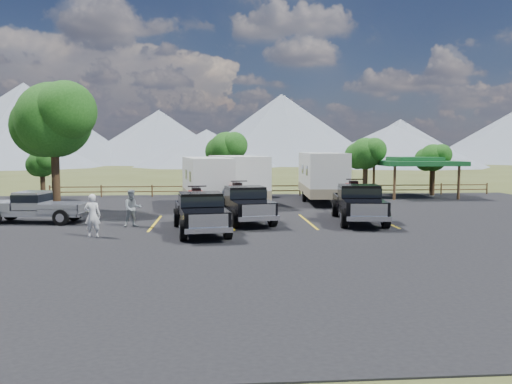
{
  "coord_description": "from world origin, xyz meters",
  "views": [
    {
      "loc": [
        -2.77,
        -21.9,
        3.9
      ],
      "look_at": [
        -0.73,
        4.35,
        1.6
      ],
      "focal_mm": 35.0,
      "sensor_mm": 36.0,
      "label": 1
    }
  ],
  "objects": [
    {
      "name": "tree_big_nw",
      "position": [
        -12.55,
        9.03,
        5.6
      ],
      "size": [
        5.54,
        5.18,
        7.84
      ],
      "color": "black",
      "rests_on": "ground"
    },
    {
      "name": "mountain_range",
      "position": [
        -7.63,
        105.98,
        7.87
      ],
      "size": [
        209.0,
        71.0,
        20.0
      ],
      "color": "gray",
      "rests_on": "ground"
    },
    {
      "name": "pickup_silver",
      "position": [
        -12.24,
        4.68,
        0.89
      ],
      "size": [
        5.62,
        2.44,
        1.63
      ],
      "rotation": [
        0.0,
        0.0,
        -1.69
      ],
      "color": "#919299",
      "rests_on": "asphalt_lot"
    },
    {
      "name": "rig_center",
      "position": [
        -1.36,
        4.36,
        1.05
      ],
      "size": [
        3.03,
        6.52,
        2.1
      ],
      "rotation": [
        0.0,
        0.0,
        0.17
      ],
      "color": "black",
      "rests_on": "asphalt_lot"
    },
    {
      "name": "tree_nw_small",
      "position": [
        -16.02,
        17.01,
        2.78
      ],
      "size": [
        2.59,
        2.43,
        3.85
      ],
      "color": "black",
      "rests_on": "ground"
    },
    {
      "name": "tree_north",
      "position": [
        -2.03,
        19.02,
        3.83
      ],
      "size": [
        3.46,
        3.24,
        5.25
      ],
      "color": "black",
      "rests_on": "ground"
    },
    {
      "name": "ground",
      "position": [
        0.0,
        0.0,
        0.0
      ],
      "size": [
        320.0,
        320.0,
        0.0
      ],
      "primitive_type": "plane",
      "color": "#434A1F",
      "rests_on": "ground"
    },
    {
      "name": "tree_ne_b",
      "position": [
        14.98,
        18.01,
        3.13
      ],
      "size": [
        2.77,
        2.59,
        4.27
      ],
      "color": "black",
      "rests_on": "ground"
    },
    {
      "name": "asphalt_lot",
      "position": [
        0.0,
        3.0,
        0.02
      ],
      "size": [
        44.0,
        34.0,
        0.04
      ],
      "primitive_type": "cube",
      "color": "black",
      "rests_on": "ground"
    },
    {
      "name": "trailer_left",
      "position": [
        -3.47,
        10.16,
        1.76
      ],
      "size": [
        3.55,
        9.49,
        3.28
      ],
      "rotation": [
        0.0,
        0.0,
        0.15
      ],
      "color": "white",
      "rests_on": "asphalt_lot"
    },
    {
      "name": "stall_lines",
      "position": [
        0.0,
        4.0,
        0.04
      ],
      "size": [
        12.12,
        5.5,
        0.01
      ],
      "color": "gold",
      "rests_on": "asphalt_lot"
    },
    {
      "name": "rig_right",
      "position": [
        4.67,
        3.85,
        1.1
      ],
      "size": [
        2.97,
        6.79,
        2.2
      ],
      "rotation": [
        0.0,
        0.0,
        -0.13
      ],
      "color": "black",
      "rests_on": "asphalt_lot"
    },
    {
      "name": "person_b",
      "position": [
        -6.96,
        2.93,
        0.96
      ],
      "size": [
        1.08,
        0.96,
        1.84
      ],
      "primitive_type": "imported",
      "rotation": [
        0.0,
        0.0,
        0.35
      ],
      "color": "gray",
      "rests_on": "asphalt_lot"
    },
    {
      "name": "trailer_right",
      "position": [
        4.75,
        13.42,
        1.9
      ],
      "size": [
        3.23,
        10.24,
        3.55
      ],
      "rotation": [
        0.0,
        0.0,
        -0.07
      ],
      "color": "white",
      "rests_on": "asphalt_lot"
    },
    {
      "name": "trailer_center",
      "position": [
        -1.38,
        12.86,
        1.79
      ],
      "size": [
        4.11,
        9.63,
        3.34
      ],
      "rotation": [
        0.0,
        0.0,
        0.22
      ],
      "color": "white",
      "rests_on": "asphalt_lot"
    },
    {
      "name": "person_a",
      "position": [
        -8.22,
        0.17,
        0.99
      ],
      "size": [
        0.71,
        0.48,
        1.9
      ],
      "primitive_type": "imported",
      "rotation": [
        0.0,
        0.0,
        3.11
      ],
      "color": "white",
      "rests_on": "asphalt_lot"
    },
    {
      "name": "rig_left",
      "position": [
        -3.58,
        1.15,
        1.04
      ],
      "size": [
        2.86,
        6.41,
        2.07
      ],
      "rotation": [
        0.0,
        0.0,
        0.14
      ],
      "color": "black",
      "rests_on": "asphalt_lot"
    },
    {
      "name": "tree_ne_a",
      "position": [
        8.97,
        17.01,
        3.48
      ],
      "size": [
        3.11,
        2.92,
        4.76
      ],
      "color": "black",
      "rests_on": "ground"
    },
    {
      "name": "pavilion",
      "position": [
        13.0,
        17.0,
        2.79
      ],
      "size": [
        6.2,
        6.2,
        3.22
      ],
      "color": "brown",
      "rests_on": "ground"
    },
    {
      "name": "rail_fence",
      "position": [
        2.0,
        18.5,
        0.61
      ],
      "size": [
        36.12,
        0.12,
        1.0
      ],
      "color": "brown",
      "rests_on": "ground"
    }
  ]
}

